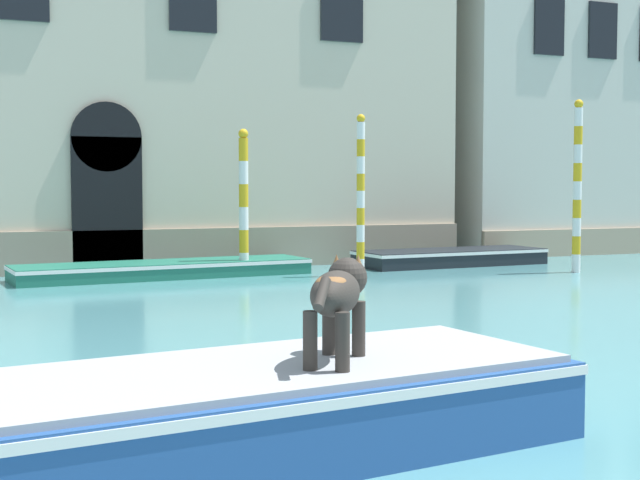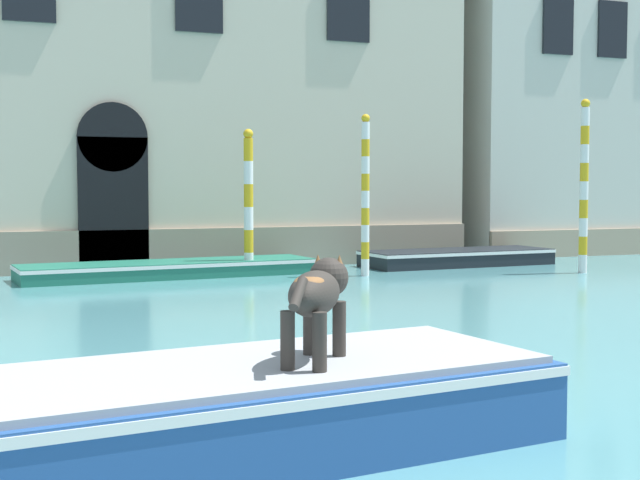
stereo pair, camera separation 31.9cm
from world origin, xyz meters
The scene contains 8 objects.
palazzo_right centered at (15.00, 25.27, 8.43)m, with size 12.38×6.13×16.90m.
boat_foreground centered at (-3.76, 6.65, 0.38)m, with size 6.57×2.82×0.72m.
dog_on_deck centered at (-2.55, 6.65, 1.27)m, with size 0.86×1.11×0.86m.
boat_moored_near_palazzo centered at (-0.98, 20.62, 0.20)m, with size 7.08×2.27×0.37m.
boat_moored_far centered at (6.90, 20.84, 0.23)m, with size 5.36×2.05×0.43m.
mooring_pole_0 centered at (0.89, 20.33, 1.77)m, with size 0.24×0.24×3.51m.
mooring_pole_1 centered at (3.45, 19.19, 1.94)m, with size 0.20×0.20×3.85m.
mooring_pole_2 centered at (8.75, 17.91, 2.15)m, with size 0.22×0.22×4.27m.
Camera 2 is at (-5.15, -0.20, 2.18)m, focal length 50.00 mm.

